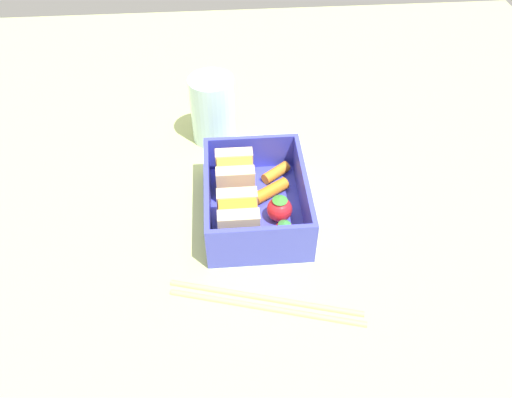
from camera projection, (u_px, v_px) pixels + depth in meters
ground_plane at (256, 219)px, 64.94cm from camera, size 120.00×120.00×2.00cm
bento_tray at (256, 211)px, 63.81cm from camera, size 16.67×12.55×1.20cm
bento_rim at (256, 193)px, 61.61cm from camera, size 16.67×12.55×5.00cm
sandwich_left at (238, 217)px, 58.95cm from camera, size 5.31×4.84×4.75cm
sandwich_center_left at (235, 175)px, 64.18cm from camera, size 5.31×4.84×4.75cm
strawberry_far_left at (284, 231)px, 58.64cm from camera, size 2.59×2.59×3.19cm
strawberry_left at (280, 209)px, 60.89cm from camera, size 3.13×3.13×3.73cm
carrot_stick_far_left at (271, 191)px, 64.38cm from camera, size 4.03×5.02×1.60cm
carrot_stick_left at (276, 173)px, 66.92cm from camera, size 3.66×4.11×1.49cm
chopstick_pair at (267, 301)px, 54.47cm from camera, size 7.75×21.41×0.70cm
drinking_glass at (213, 109)px, 72.02cm from camera, size 6.41×6.41×9.96cm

